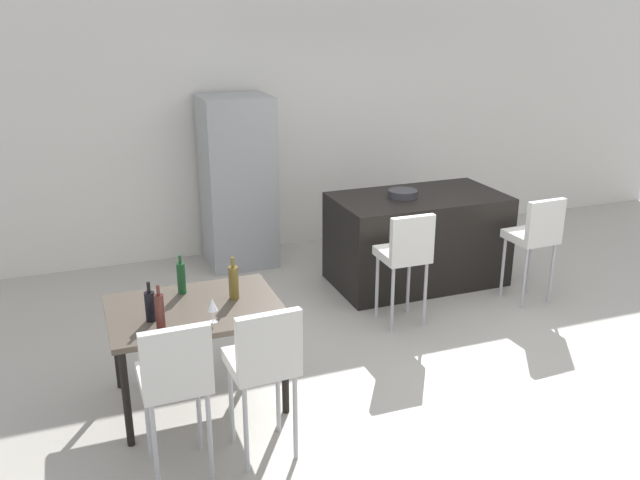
{
  "coord_description": "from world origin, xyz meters",
  "views": [
    {
      "loc": [
        -2.78,
        -4.65,
        2.73
      ],
      "look_at": [
        -0.89,
        0.35,
        0.85
      ],
      "focal_mm": 37.7,
      "sensor_mm": 36.0,
      "label": 1
    }
  ],
  "objects_px": {
    "wine_bottle_near": "(150,306)",
    "fruit_bowl": "(403,194)",
    "bar_chair_left": "(406,251)",
    "wine_bottle_corner": "(160,311)",
    "refrigerator": "(238,182)",
    "dining_table": "(195,317)",
    "wine_bottle_inner": "(234,282)",
    "wine_bottle_far": "(181,278)",
    "dining_chair_near": "(175,375)",
    "kitchen_island": "(417,239)",
    "bar_chair_middle": "(536,233)",
    "wine_glass_left": "(212,305)",
    "dining_chair_far": "(264,359)"
  },
  "relations": [
    {
      "from": "wine_bottle_near",
      "to": "fruit_bowl",
      "type": "xyz_separation_m",
      "value": [
        2.66,
        1.55,
        0.11
      ]
    },
    {
      "from": "wine_bottle_near",
      "to": "wine_glass_left",
      "type": "distance_m",
      "value": 0.42
    },
    {
      "from": "bar_chair_middle",
      "to": "wine_glass_left",
      "type": "bearing_deg",
      "value": -165.32
    },
    {
      "from": "bar_chair_left",
      "to": "wine_bottle_near",
      "type": "xyz_separation_m",
      "value": [
        -2.26,
        -0.68,
        0.15
      ]
    },
    {
      "from": "dining_chair_far",
      "to": "wine_bottle_corner",
      "type": "distance_m",
      "value": 0.78
    },
    {
      "from": "dining_table",
      "to": "refrigerator",
      "type": "relative_size",
      "value": 0.64
    },
    {
      "from": "kitchen_island",
      "to": "wine_bottle_corner",
      "type": "relative_size",
      "value": 5.57
    },
    {
      "from": "refrigerator",
      "to": "dining_chair_near",
      "type": "bearing_deg",
      "value": -109.92
    },
    {
      "from": "dining_table",
      "to": "fruit_bowl",
      "type": "bearing_deg",
      "value": 31.45
    },
    {
      "from": "kitchen_island",
      "to": "dining_chair_far",
      "type": "distance_m",
      "value": 3.18
    },
    {
      "from": "wine_bottle_near",
      "to": "wine_bottle_corner",
      "type": "bearing_deg",
      "value": -74.01
    },
    {
      "from": "fruit_bowl",
      "to": "wine_bottle_far",
      "type": "bearing_deg",
      "value": -154.0
    },
    {
      "from": "bar_chair_middle",
      "to": "refrigerator",
      "type": "relative_size",
      "value": 0.57
    },
    {
      "from": "dining_table",
      "to": "wine_bottle_corner",
      "type": "height_order",
      "value": "wine_bottle_corner"
    },
    {
      "from": "dining_chair_near",
      "to": "wine_bottle_corner",
      "type": "bearing_deg",
      "value": 89.84
    },
    {
      "from": "dining_chair_near",
      "to": "wine_bottle_inner",
      "type": "bearing_deg",
      "value": 56.45
    },
    {
      "from": "bar_chair_left",
      "to": "wine_bottle_corner",
      "type": "relative_size",
      "value": 3.42
    },
    {
      "from": "wine_bottle_inner",
      "to": "refrigerator",
      "type": "relative_size",
      "value": 0.17
    },
    {
      "from": "bar_chair_middle",
      "to": "wine_bottle_inner",
      "type": "relative_size",
      "value": 3.35
    },
    {
      "from": "bar_chair_middle",
      "to": "wine_bottle_far",
      "type": "height_order",
      "value": "bar_chair_middle"
    },
    {
      "from": "wine_glass_left",
      "to": "bar_chair_left",
      "type": "bearing_deg",
      "value": 24.36
    },
    {
      "from": "wine_glass_left",
      "to": "wine_bottle_near",
      "type": "bearing_deg",
      "value": 155.88
    },
    {
      "from": "kitchen_island",
      "to": "dining_chair_near",
      "type": "height_order",
      "value": "dining_chair_near"
    },
    {
      "from": "kitchen_island",
      "to": "fruit_bowl",
      "type": "bearing_deg",
      "value": 174.69
    },
    {
      "from": "wine_bottle_inner",
      "to": "wine_glass_left",
      "type": "height_order",
      "value": "wine_bottle_inner"
    },
    {
      "from": "wine_bottle_inner",
      "to": "wine_glass_left",
      "type": "xyz_separation_m",
      "value": [
        -0.22,
        -0.32,
        -0.0
      ]
    },
    {
      "from": "wine_bottle_near",
      "to": "kitchen_island",
      "type": "bearing_deg",
      "value": 28.33
    },
    {
      "from": "kitchen_island",
      "to": "bar_chair_middle",
      "type": "relative_size",
      "value": 1.63
    },
    {
      "from": "kitchen_island",
      "to": "bar_chair_middle",
      "type": "bearing_deg",
      "value": -47.48
    },
    {
      "from": "kitchen_island",
      "to": "dining_table",
      "type": "height_order",
      "value": "kitchen_island"
    },
    {
      "from": "dining_chair_near",
      "to": "wine_bottle_inner",
      "type": "relative_size",
      "value": 3.35
    },
    {
      "from": "wine_bottle_near",
      "to": "fruit_bowl",
      "type": "relative_size",
      "value": 0.95
    },
    {
      "from": "bar_chair_left",
      "to": "bar_chair_middle",
      "type": "height_order",
      "value": "same"
    },
    {
      "from": "bar_chair_left",
      "to": "wine_bottle_corner",
      "type": "height_order",
      "value": "bar_chair_left"
    },
    {
      "from": "bar_chair_left",
      "to": "fruit_bowl",
      "type": "xyz_separation_m",
      "value": [
        0.41,
        0.87,
        0.26
      ]
    },
    {
      "from": "bar_chair_left",
      "to": "wine_bottle_near",
      "type": "height_order",
      "value": "bar_chair_left"
    },
    {
      "from": "bar_chair_left",
      "to": "refrigerator",
      "type": "height_order",
      "value": "refrigerator"
    },
    {
      "from": "wine_bottle_far",
      "to": "wine_glass_left",
      "type": "bearing_deg",
      "value": -78.71
    },
    {
      "from": "refrigerator",
      "to": "fruit_bowl",
      "type": "height_order",
      "value": "refrigerator"
    },
    {
      "from": "wine_bottle_corner",
      "to": "wine_glass_left",
      "type": "xyz_separation_m",
      "value": [
        0.34,
        -0.02,
        -0.0
      ]
    },
    {
      "from": "bar_chair_left",
      "to": "bar_chair_middle",
      "type": "distance_m",
      "value": 1.37
    },
    {
      "from": "dining_chair_near",
      "to": "dining_table",
      "type": "bearing_deg",
      "value": 71.59
    },
    {
      "from": "dining_table",
      "to": "refrigerator",
      "type": "distance_m",
      "value": 2.79
    },
    {
      "from": "bar_chair_middle",
      "to": "dining_chair_near",
      "type": "bearing_deg",
      "value": -159.04
    },
    {
      "from": "dining_table",
      "to": "wine_bottle_inner",
      "type": "relative_size",
      "value": 3.79
    },
    {
      "from": "dining_chair_near",
      "to": "refrigerator",
      "type": "distance_m",
      "value": 3.63
    },
    {
      "from": "refrigerator",
      "to": "fruit_bowl",
      "type": "distance_m",
      "value": 1.81
    },
    {
      "from": "bar_chair_middle",
      "to": "fruit_bowl",
      "type": "xyz_separation_m",
      "value": [
        -0.96,
        0.87,
        0.26
      ]
    },
    {
      "from": "dining_chair_far",
      "to": "wine_bottle_near",
      "type": "distance_m",
      "value": 0.91
    },
    {
      "from": "dining_chair_near",
      "to": "wine_glass_left",
      "type": "xyz_separation_m",
      "value": [
        0.34,
        0.52,
        0.17
      ]
    }
  ]
}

